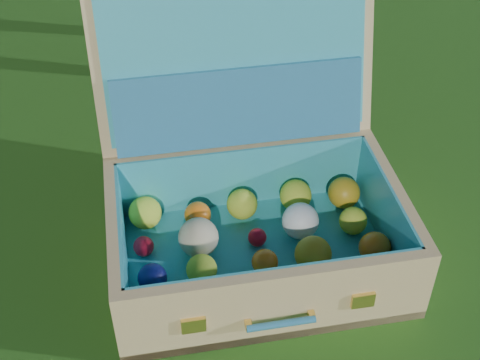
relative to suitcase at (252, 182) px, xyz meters
name	(u,v)px	position (x,y,z in m)	size (l,w,h in m)	color
ground	(237,315)	(-0.14, -0.20, -0.17)	(60.00, 60.00, 0.00)	#215114
suitcase	(252,182)	(0.00, 0.00, 0.00)	(0.80, 0.76, 0.62)	#DCB776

